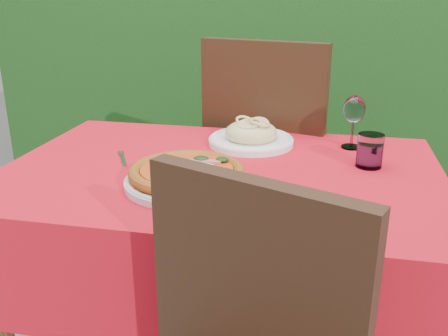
% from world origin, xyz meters
% --- Properties ---
extents(hedge, '(3.20, 0.55, 1.78)m').
position_xyz_m(hedge, '(0.00, 1.55, 0.92)').
color(hedge, black).
rests_on(hedge, ground).
extents(dining_table, '(1.26, 0.86, 0.75)m').
position_xyz_m(dining_table, '(0.00, 0.00, 0.60)').
color(dining_table, '#4C3118').
rests_on(dining_table, ground).
extents(chair_far, '(0.58, 0.58, 1.07)m').
position_xyz_m(chair_far, '(0.08, 0.58, 0.61)').
color(chair_far, black).
rests_on(chair_far, ground).
extents(pizza_plate, '(0.33, 0.33, 0.06)m').
position_xyz_m(pizza_plate, '(-0.06, -0.15, 0.78)').
color(pizza_plate, silver).
rests_on(pizza_plate, dining_table).
extents(pasta_plate, '(0.28, 0.28, 0.08)m').
position_xyz_m(pasta_plate, '(0.05, 0.25, 0.78)').
color(pasta_plate, white).
rests_on(pasta_plate, dining_table).
extents(water_glass, '(0.07, 0.07, 0.10)m').
position_xyz_m(water_glass, '(0.42, 0.10, 0.79)').
color(water_glass, silver).
rests_on(water_glass, dining_table).
extents(wine_glass, '(0.07, 0.07, 0.17)m').
position_xyz_m(wine_glass, '(0.38, 0.28, 0.87)').
color(wine_glass, silver).
rests_on(wine_glass, dining_table).
extents(fork, '(0.10, 0.15, 0.00)m').
position_xyz_m(fork, '(-0.30, 0.00, 0.75)').
color(fork, silver).
rests_on(fork, dining_table).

